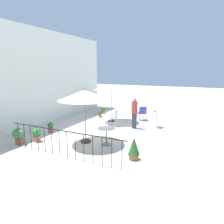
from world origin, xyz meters
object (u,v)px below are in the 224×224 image
at_px(patio_umbrella_1, 85,95).
at_px(potted_plant_2, 155,114).
at_px(potted_plant_5, 51,127).
at_px(standing_person, 134,112).
at_px(potted_plant_3, 19,135).
at_px(potted_plant_4, 134,148).
at_px(patio_umbrella_0, 112,88).
at_px(patio_chair_1, 114,116).
at_px(potted_plant_0, 103,109).
at_px(cafe_table_0, 106,133).
at_px(potted_plant_6, 37,134).
at_px(patio_chair_2, 142,112).
at_px(potted_plant_1, 100,113).
at_px(patio_chair_0, 156,118).

distance_m(patio_umbrella_1, potted_plant_2, 6.01).
height_order(potted_plant_5, standing_person, standing_person).
distance_m(potted_plant_3, potted_plant_4, 5.02).
height_order(patio_umbrella_0, potted_plant_4, patio_umbrella_0).
height_order(patio_chair_1, standing_person, standing_person).
bearing_deg(potted_plant_0, cafe_table_0, -150.62).
relative_size(patio_chair_1, standing_person, 0.55).
xyz_separation_m(potted_plant_0, potted_plant_6, (-6.55, -0.16, 0.06)).
bearing_deg(patio_umbrella_1, patio_chair_2, -12.17).
bearing_deg(patio_umbrella_1, potted_plant_0, 21.02).
bearing_deg(potted_plant_0, potted_plant_1, -161.14).
bearing_deg(potted_plant_1, patio_umbrella_0, -119.47).
relative_size(patio_umbrella_1, standing_person, 1.39).
relative_size(potted_plant_0, potted_plant_3, 0.70).
distance_m(potted_plant_4, potted_plant_6, 4.52).
xyz_separation_m(patio_umbrella_1, potted_plant_4, (-0.71, -2.49, -1.65)).
distance_m(cafe_table_0, potted_plant_6, 3.14).
bearing_deg(potted_plant_1, patio_chair_0, -101.59).
distance_m(cafe_table_0, potted_plant_2, 5.44).
bearing_deg(potted_plant_2, potted_plant_4, -172.75).
distance_m(cafe_table_0, patio_chair_0, 3.77).
relative_size(patio_chair_0, potted_plant_2, 1.34).
bearing_deg(potted_plant_1, cafe_table_0, -148.01).
relative_size(patio_umbrella_1, potted_plant_1, 4.92).
height_order(patio_chair_2, potted_plant_4, patio_chair_2).
height_order(patio_chair_0, potted_plant_2, patio_chair_0).
bearing_deg(potted_plant_4, patio_umbrella_0, 34.01).
xyz_separation_m(patio_umbrella_1, patio_chair_0, (3.67, -2.20, -1.56)).
xyz_separation_m(patio_umbrella_1, potted_plant_3, (-1.41, 2.48, -1.68)).
distance_m(patio_umbrella_0, potted_plant_4, 5.69).
height_order(patio_umbrella_1, potted_plant_6, patio_umbrella_1).
xyz_separation_m(cafe_table_0, standing_person, (2.88, -0.22, 0.36)).
distance_m(potted_plant_1, potted_plant_3, 5.95).
height_order(patio_chair_0, standing_person, standing_person).
xyz_separation_m(potted_plant_3, potted_plant_6, (0.56, -0.45, -0.07)).
bearing_deg(patio_umbrella_1, potted_plant_5, 79.71).
distance_m(patio_chair_2, potted_plant_5, 5.61).
height_order(potted_plant_5, potted_plant_6, potted_plant_6).
distance_m(potted_plant_5, standing_person, 4.44).
distance_m(patio_chair_0, standing_person, 1.28).
distance_m(patio_umbrella_1, potted_plant_5, 3.04).
xyz_separation_m(potted_plant_0, standing_person, (-2.70, -3.36, 0.61)).
distance_m(patio_umbrella_0, patio_chair_0, 3.18).
relative_size(patio_umbrella_0, potted_plant_1, 4.83).
bearing_deg(patio_chair_2, standing_person, -176.10).
height_order(patio_umbrella_0, potted_plant_3, patio_umbrella_0).
distance_m(potted_plant_3, potted_plant_5, 1.86).
distance_m(patio_umbrella_1, patio_chair_0, 4.56).
relative_size(potted_plant_4, potted_plant_5, 1.60).
height_order(cafe_table_0, potted_plant_6, cafe_table_0).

